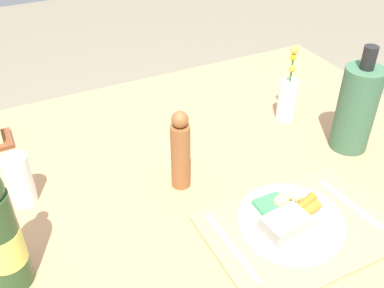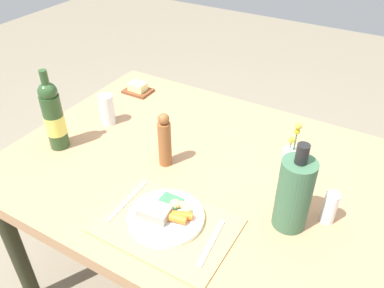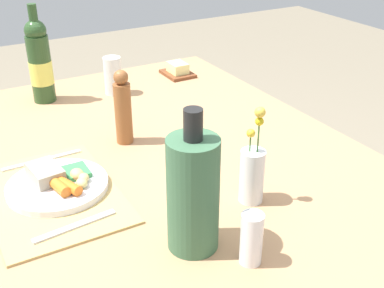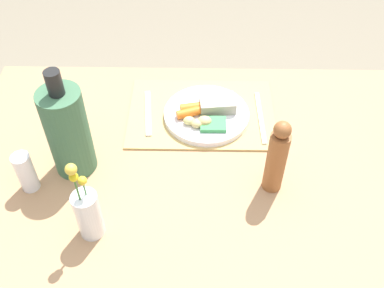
{
  "view_description": "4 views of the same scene",
  "coord_description": "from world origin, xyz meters",
  "px_view_note": "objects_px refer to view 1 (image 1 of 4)",
  "views": [
    {
      "loc": [
        -0.45,
        -0.83,
        1.49
      ],
      "look_at": [
        -0.02,
        0.06,
        0.78
      ],
      "focal_mm": 41.25,
      "sensor_mm": 36.0,
      "label": 1
    },
    {
      "loc": [
        0.55,
        -0.99,
        1.67
      ],
      "look_at": [
        -0.03,
        0.01,
        0.83
      ],
      "focal_mm": 36.63,
      "sensor_mm": 36.0,
      "label": 2
    },
    {
      "loc": [
        1.08,
        -0.51,
        1.4
      ],
      "look_at": [
        0.05,
        0.08,
        0.78
      ],
      "focal_mm": 46.18,
      "sensor_mm": 36.0,
      "label": 3
    },
    {
      "loc": [
        0.08,
        0.65,
        1.64
      ],
      "look_at": [
        0.09,
        -0.09,
        0.86
      ],
      "focal_mm": 42.35,
      "sensor_mm": 36.0,
      "label": 4
    }
  ],
  "objects_px": {
    "fork": "(231,246)",
    "pepper_mill": "(181,152)",
    "flower_vase": "(288,98)",
    "dining_table": "(208,182)",
    "cooler_bottle": "(356,108)",
    "water_tumbler": "(20,183)",
    "salt_shaker": "(360,109)",
    "knife": "(350,204)",
    "dinner_plate": "(290,219)"
  },
  "relations": [
    {
      "from": "knife",
      "to": "salt_shaker",
      "type": "height_order",
      "value": "salt_shaker"
    },
    {
      "from": "dinner_plate",
      "to": "salt_shaker",
      "type": "height_order",
      "value": "salt_shaker"
    },
    {
      "from": "dinner_plate",
      "to": "salt_shaker",
      "type": "relative_size",
      "value": 2.18
    },
    {
      "from": "water_tumbler",
      "to": "flower_vase",
      "type": "distance_m",
      "value": 0.79
    },
    {
      "from": "water_tumbler",
      "to": "flower_vase",
      "type": "relative_size",
      "value": 0.56
    },
    {
      "from": "cooler_bottle",
      "to": "salt_shaker",
      "type": "distance_m",
      "value": 0.14
    },
    {
      "from": "dinner_plate",
      "to": "flower_vase",
      "type": "relative_size",
      "value": 1.02
    },
    {
      "from": "pepper_mill",
      "to": "water_tumbler",
      "type": "distance_m",
      "value": 0.38
    },
    {
      "from": "fork",
      "to": "salt_shaker",
      "type": "xyz_separation_m",
      "value": [
        0.59,
        0.25,
        0.05
      ]
    },
    {
      "from": "water_tumbler",
      "to": "flower_vase",
      "type": "xyz_separation_m",
      "value": [
        0.79,
        0.03,
        0.02
      ]
    },
    {
      "from": "cooler_bottle",
      "to": "dinner_plate",
      "type": "bearing_deg",
      "value": -151.63
    },
    {
      "from": "water_tumbler",
      "to": "salt_shaker",
      "type": "height_order",
      "value": "water_tumbler"
    },
    {
      "from": "salt_shaker",
      "to": "flower_vase",
      "type": "distance_m",
      "value": 0.22
    },
    {
      "from": "fork",
      "to": "pepper_mill",
      "type": "height_order",
      "value": "pepper_mill"
    },
    {
      "from": "fork",
      "to": "cooler_bottle",
      "type": "xyz_separation_m",
      "value": [
        0.49,
        0.18,
        0.12
      ]
    },
    {
      "from": "knife",
      "to": "salt_shaker",
      "type": "relative_size",
      "value": 1.68
    },
    {
      "from": "salt_shaker",
      "to": "water_tumbler",
      "type": "bearing_deg",
      "value": 174.19
    },
    {
      "from": "pepper_mill",
      "to": "dinner_plate",
      "type": "bearing_deg",
      "value": -56.43
    },
    {
      "from": "dinner_plate",
      "to": "cooler_bottle",
      "type": "bearing_deg",
      "value": 28.37
    },
    {
      "from": "knife",
      "to": "water_tumbler",
      "type": "height_order",
      "value": "water_tumbler"
    },
    {
      "from": "fork",
      "to": "flower_vase",
      "type": "relative_size",
      "value": 0.88
    },
    {
      "from": "fork",
      "to": "dinner_plate",
      "type": "bearing_deg",
      "value": -1.32
    },
    {
      "from": "water_tumbler",
      "to": "dining_table",
      "type": "bearing_deg",
      "value": -7.01
    },
    {
      "from": "fork",
      "to": "salt_shaker",
      "type": "distance_m",
      "value": 0.64
    },
    {
      "from": "cooler_bottle",
      "to": "flower_vase",
      "type": "bearing_deg",
      "value": 110.56
    },
    {
      "from": "fork",
      "to": "water_tumbler",
      "type": "distance_m",
      "value": 0.51
    },
    {
      "from": "knife",
      "to": "salt_shaker",
      "type": "bearing_deg",
      "value": 38.9
    },
    {
      "from": "water_tumbler",
      "to": "salt_shaker",
      "type": "distance_m",
      "value": 0.96
    },
    {
      "from": "knife",
      "to": "cooler_bottle",
      "type": "xyz_separation_m",
      "value": [
        0.17,
        0.19,
        0.12
      ]
    },
    {
      "from": "pepper_mill",
      "to": "salt_shaker",
      "type": "bearing_deg",
      "value": 1.29
    },
    {
      "from": "dinner_plate",
      "to": "flower_vase",
      "type": "bearing_deg",
      "value": 55.31
    },
    {
      "from": "dinner_plate",
      "to": "fork",
      "type": "distance_m",
      "value": 0.15
    },
    {
      "from": "knife",
      "to": "fork",
      "type": "bearing_deg",
      "value": 171.78
    },
    {
      "from": "knife",
      "to": "pepper_mill",
      "type": "relative_size",
      "value": 0.86
    },
    {
      "from": "knife",
      "to": "pepper_mill",
      "type": "xyz_separation_m",
      "value": [
        -0.33,
        0.25,
        0.09
      ]
    },
    {
      "from": "cooler_bottle",
      "to": "water_tumbler",
      "type": "bearing_deg",
      "value": 168.89
    },
    {
      "from": "flower_vase",
      "to": "fork",
      "type": "bearing_deg",
      "value": -137.59
    },
    {
      "from": "cooler_bottle",
      "to": "fork",
      "type": "bearing_deg",
      "value": -159.64
    },
    {
      "from": "knife",
      "to": "pepper_mill",
      "type": "bearing_deg",
      "value": 136.5
    },
    {
      "from": "dinner_plate",
      "to": "flower_vase",
      "type": "xyz_separation_m",
      "value": [
        0.26,
        0.38,
        0.05
      ]
    },
    {
      "from": "pepper_mill",
      "to": "flower_vase",
      "type": "height_order",
      "value": "flower_vase"
    },
    {
      "from": "dinner_plate",
      "to": "fork",
      "type": "height_order",
      "value": "dinner_plate"
    },
    {
      "from": "dining_table",
      "to": "water_tumbler",
      "type": "xyz_separation_m",
      "value": [
        -0.47,
        0.06,
        0.13
      ]
    },
    {
      "from": "cooler_bottle",
      "to": "water_tumbler",
      "type": "xyz_separation_m",
      "value": [
        -0.86,
        0.17,
        -0.07
      ]
    },
    {
      "from": "fork",
      "to": "cooler_bottle",
      "type": "distance_m",
      "value": 0.53
    },
    {
      "from": "dining_table",
      "to": "cooler_bottle",
      "type": "relative_size",
      "value": 4.68
    },
    {
      "from": "cooler_bottle",
      "to": "dining_table",
      "type": "bearing_deg",
      "value": 164.07
    },
    {
      "from": "water_tumbler",
      "to": "salt_shaker",
      "type": "xyz_separation_m",
      "value": [
        0.96,
        -0.1,
        -0.0
      ]
    },
    {
      "from": "cooler_bottle",
      "to": "flower_vase",
      "type": "height_order",
      "value": "cooler_bottle"
    },
    {
      "from": "fork",
      "to": "flower_vase",
      "type": "bearing_deg",
      "value": 41.21
    }
  ]
}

